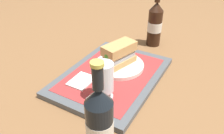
# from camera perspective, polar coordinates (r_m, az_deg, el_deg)

# --- Properties ---
(ground_plane) EXTENTS (3.00, 3.00, 0.00)m
(ground_plane) POSITION_cam_1_polar(r_m,az_deg,el_deg) (0.83, 0.00, -2.90)
(ground_plane) COLOR brown
(tray) EXTENTS (0.44, 0.32, 0.02)m
(tray) POSITION_cam_1_polar(r_m,az_deg,el_deg) (0.83, 0.00, -2.33)
(tray) COLOR #4C5156
(tray) RESTS_ON ground_plane
(placemat) EXTENTS (0.38, 0.27, 0.00)m
(placemat) POSITION_cam_1_polar(r_m,az_deg,el_deg) (0.82, 0.00, -1.73)
(placemat) COLOR #9E2D2D
(placemat) RESTS_ON tray
(plate) EXTENTS (0.19, 0.19, 0.01)m
(plate) POSITION_cam_1_polar(r_m,az_deg,el_deg) (0.86, 1.80, 0.46)
(plate) COLOR silver
(plate) RESTS_ON placemat
(sandwich) EXTENTS (0.14, 0.10, 0.08)m
(sandwich) POSITION_cam_1_polar(r_m,az_deg,el_deg) (0.83, 1.69, 3.31)
(sandwich) COLOR tan
(sandwich) RESTS_ON plate
(beer_glass) EXTENTS (0.06, 0.06, 0.12)m
(beer_glass) POSITION_cam_1_polar(r_m,az_deg,el_deg) (0.67, -2.07, -3.25)
(beer_glass) COLOR silver
(beer_glass) RESTS_ON placemat
(napkin_folded) EXTENTS (0.09, 0.07, 0.01)m
(napkin_folded) POSITION_cam_1_polar(r_m,az_deg,el_deg) (0.79, -7.79, -3.54)
(napkin_folded) COLOR white
(napkin_folded) RESTS_ON placemat
(beer_bottle) EXTENTS (0.07, 0.07, 0.27)m
(beer_bottle) POSITION_cam_1_polar(r_m,az_deg,el_deg) (0.52, -3.19, -14.09)
(beer_bottle) COLOR black
(beer_bottle) RESTS_ON ground_plane
(second_bottle) EXTENTS (0.07, 0.07, 0.27)m
(second_bottle) POSITION_cam_1_polar(r_m,az_deg,el_deg) (1.05, 10.89, 10.81)
(second_bottle) COLOR black
(second_bottle) RESTS_ON ground_plane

